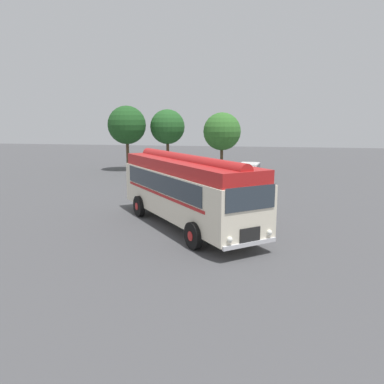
% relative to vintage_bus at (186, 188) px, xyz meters
% --- Properties ---
extents(ground_plane, '(120.00, 120.00, 0.00)m').
position_rel_vintage_bus_xyz_m(ground_plane, '(0.14, 0.50, -1.89)').
color(ground_plane, '#474749').
extents(vintage_bus, '(8.33, 9.31, 3.49)m').
position_rel_vintage_bus_xyz_m(vintage_bus, '(0.00, 0.00, 0.00)').
color(vintage_bus, silver).
rests_on(vintage_bus, ground).
extents(car_near_left, '(2.20, 4.32, 1.66)m').
position_rel_vintage_bus_xyz_m(car_near_left, '(-0.40, 12.68, -1.05)').
color(car_near_left, '#144C28').
rests_on(car_near_left, ground).
extents(car_mid_left, '(2.29, 4.36, 1.66)m').
position_rel_vintage_bus_xyz_m(car_mid_left, '(2.38, 13.40, -1.05)').
color(car_mid_left, silver).
rests_on(car_mid_left, ground).
extents(tree_far_left, '(3.90, 3.90, 6.61)m').
position_rel_vintage_bus_xyz_m(tree_far_left, '(-10.43, 19.70, 2.71)').
color(tree_far_left, '#4C3823').
rests_on(tree_far_left, ground).
extents(tree_left_of_centre, '(3.62, 3.62, 6.28)m').
position_rel_vintage_bus_xyz_m(tree_left_of_centre, '(-6.60, 21.43, 2.60)').
color(tree_left_of_centre, '#4C3823').
rests_on(tree_left_of_centre, ground).
extents(tree_centre, '(3.71, 3.71, 5.90)m').
position_rel_vintage_bus_xyz_m(tree_centre, '(-0.64, 20.07, 2.23)').
color(tree_centre, '#4C3823').
rests_on(tree_centre, ground).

